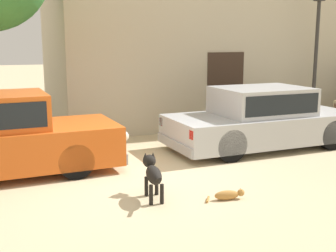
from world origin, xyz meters
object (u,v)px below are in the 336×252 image
stray_cat (228,195)px  street_lamp (317,41)px  parked_sedan_second (262,118)px  stray_dog_spotted (153,173)px

stray_cat → street_lamp: bearing=49.0°
parked_sedan_second → street_lamp: bearing=28.6°
stray_dog_spotted → street_lamp: size_ratio=0.28×
stray_dog_spotted → street_lamp: (6.15, 3.78, 2.00)m
parked_sedan_second → stray_cat: (-2.37, -2.72, -0.61)m
stray_cat → street_lamp: size_ratio=0.17×
stray_dog_spotted → street_lamp: bearing=-49.5°
stray_cat → stray_dog_spotted: bearing=163.1°
stray_dog_spotted → stray_cat: size_ratio=1.62×
parked_sedan_second → stray_dog_spotted: (-3.42, -2.21, -0.28)m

